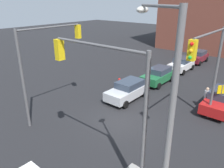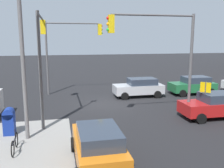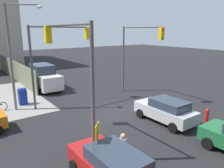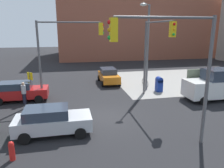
# 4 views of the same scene
# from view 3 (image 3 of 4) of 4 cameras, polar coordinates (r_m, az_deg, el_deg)

# --- Properties ---
(ground_plane) EXTENTS (120.00, 120.00, 0.00)m
(ground_plane) POSITION_cam_3_polar(r_m,az_deg,el_deg) (16.68, 0.50, -7.66)
(ground_plane) COLOR black
(construction_fence) EXTENTS (20.40, 0.12, 2.40)m
(construction_fence) POSITION_cam_3_polar(r_m,az_deg,el_deg) (31.64, -24.61, 3.64)
(construction_fence) COLOR slate
(construction_fence) RESTS_ON ground
(traffic_signal_nw_corner) EXTENTS (5.40, 0.36, 6.50)m
(traffic_signal_nw_corner) POSITION_cam_3_polar(r_m,az_deg,el_deg) (11.19, -10.66, 5.97)
(traffic_signal_nw_corner) COLOR #59595B
(traffic_signal_nw_corner) RESTS_ON ground
(traffic_signal_se_corner) EXTENTS (5.16, 0.36, 6.50)m
(traffic_signal_se_corner) POSITION_cam_3_polar(r_m,az_deg,el_deg) (20.41, 6.52, 9.53)
(traffic_signal_se_corner) COLOR #59595B
(traffic_signal_se_corner) RESTS_ON ground
(traffic_signal_ne_corner) EXTENTS (0.36, 5.26, 6.50)m
(traffic_signal_ne_corner) POSITION_cam_3_polar(r_m,az_deg,el_deg) (18.32, -14.48, 8.72)
(traffic_signal_ne_corner) COLOR #59595B
(traffic_signal_ne_corner) RESTS_ON ground
(street_lamp_corner) EXTENTS (1.67, 2.30, 8.00)m
(street_lamp_corner) POSITION_cam_3_polar(r_m,az_deg,el_deg) (17.92, -24.07, 8.13)
(street_lamp_corner) COLOR slate
(street_lamp_corner) RESTS_ON ground
(warning_sign_two_way) EXTENTS (0.48, 0.48, 2.40)m
(warning_sign_two_way) POSITION_cam_3_polar(r_m,az_deg,el_deg) (9.44, -3.87, -14.48)
(warning_sign_two_way) COLOR #4C4C4C
(warning_sign_two_way) RESTS_ON ground
(mailbox_blue) EXTENTS (0.56, 0.64, 1.43)m
(mailbox_blue) POSITION_cam_3_polar(r_m,az_deg,el_deg) (19.88, -22.34, -2.85)
(mailbox_blue) COLOR navy
(mailbox_blue) RESTS_ON ground
(fire_hydrant) EXTENTS (0.26, 0.26, 0.94)m
(fire_hydrant) POSITION_cam_3_polar(r_m,az_deg,el_deg) (16.38, 23.53, -7.47)
(fire_hydrant) COLOR red
(fire_hydrant) RESTS_ON ground
(sedan_silver) EXTENTS (4.28, 2.02, 1.62)m
(sedan_silver) POSITION_cam_3_polar(r_m,az_deg,el_deg) (15.36, 13.90, -6.64)
(sedan_silver) COLOR #B7BABF
(sedan_silver) RESTS_ON ground
(coupe_red) EXTENTS (4.43, 2.02, 1.62)m
(coupe_red) POSITION_cam_3_polar(r_m,az_deg,el_deg) (9.25, 0.20, -20.86)
(coupe_red) COLOR #B21919
(coupe_red) RESTS_ON ground
(van_white_delivery) EXTENTS (5.40, 2.32, 2.62)m
(van_white_delivery) POSITION_cam_3_polar(r_m,az_deg,el_deg) (24.23, -17.40, 1.69)
(van_white_delivery) COLOR white
(van_white_delivery) RESTS_ON ground
(pedestrian_crossing) EXTENTS (0.36, 0.36, 1.80)m
(pedestrian_crossing) POSITION_cam_3_polar(r_m,az_deg,el_deg) (10.04, 2.88, -17.17)
(pedestrian_crossing) COLOR #B2B2B7
(pedestrian_crossing) RESTS_ON ground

